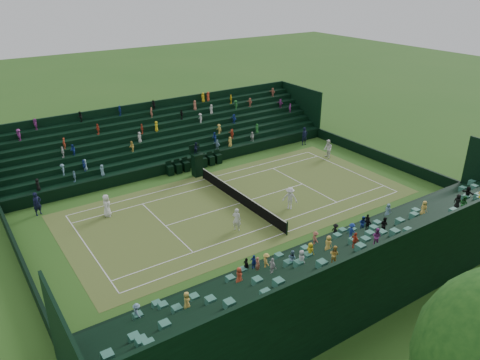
{
  "coord_description": "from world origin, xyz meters",
  "views": [
    {
      "loc": [
        27.02,
        -18.13,
        16.68
      ],
      "look_at": [
        0.0,
        0.0,
        2.0
      ],
      "focal_mm": 35.0,
      "sensor_mm": 36.0,
      "label": 1
    }
  ],
  "objects": [
    {
      "name": "umpire_chair",
      "position": [
        -6.59,
        -0.13,
        1.33
      ],
      "size": [
        0.99,
        0.99,
        3.11
      ],
      "color": "black",
      "rests_on": "ground"
    },
    {
      "name": "court_surface",
      "position": [
        0.0,
        0.0,
        0.01
      ],
      "size": [
        12.97,
        26.77,
        0.01
      ],
      "primitive_type": "cube",
      "color": "#386521",
      "rests_on": "ground"
    },
    {
      "name": "perimeter_wall_south",
      "position": [
        0.0,
        -15.88,
        0.5
      ],
      "size": [
        17.17,
        0.2,
        1.0
      ],
      "primitive_type": "cube",
      "color": "black",
      "rests_on": "ground"
    },
    {
      "name": "perimeter_wall_north",
      "position": [
        0.0,
        15.88,
        0.5
      ],
      "size": [
        17.17,
        0.2,
        1.0
      ],
      "primitive_type": "cube",
      "color": "black",
      "rests_on": "ground"
    },
    {
      "name": "player_far_east",
      "position": [
        2.84,
        2.65,
        0.89
      ],
      "size": [
        1.3,
        1.25,
        1.77
      ],
      "primitive_type": "imported",
      "rotation": [
        0.0,
        0.0,
        0.71
      ],
      "color": "white",
      "rests_on": "ground"
    },
    {
      "name": "perimeter_wall_west",
      "position": [
        -8.48,
        0.0,
        0.5
      ],
      "size": [
        0.2,
        31.77,
        1.0
      ],
      "primitive_type": "cube",
      "color": "black",
      "rests_on": "ground"
    },
    {
      "name": "courtside_chairs",
      "position": [
        -8.06,
        0.44,
        0.48
      ],
      "size": [
        0.58,
        5.55,
        1.26
      ],
      "color": "black",
      "rests_on": "ground"
    },
    {
      "name": "ground",
      "position": [
        0.0,
        0.0,
        0.0
      ],
      "size": [
        160.0,
        160.0,
        0.0
      ],
      "primitive_type": "plane",
      "color": "#2C5C1D",
      "rests_on": "ground"
    },
    {
      "name": "player_far_west",
      "position": [
        -3.3,
        12.41,
        0.92
      ],
      "size": [
        1.06,
        0.93,
        1.84
      ],
      "primitive_type": "imported",
      "rotation": [
        0.0,
        0.0,
        -0.3
      ],
      "color": "white",
      "rests_on": "ground"
    },
    {
      "name": "tennis_net",
      "position": [
        0.0,
        0.0,
        0.53
      ],
      "size": [
        11.67,
        0.1,
        1.06
      ],
      "color": "black",
      "rests_on": "ground"
    },
    {
      "name": "player_near_west",
      "position": [
        -3.75,
        -9.28,
        0.87
      ],
      "size": [
        1.01,
        0.86,
        1.74
      ],
      "primitive_type": "imported",
      "rotation": [
        0.0,
        0.0,
        2.71
      ],
      "color": "white",
      "rests_on": "ground"
    },
    {
      "name": "north_grandstand",
      "position": [
        12.66,
        0.0,
        1.55
      ],
      "size": [
        6.6,
        32.0,
        4.9
      ],
      "color": "black",
      "rests_on": "ground"
    },
    {
      "name": "line_judge_north",
      "position": [
        -7.41,
        13.02,
        0.94
      ],
      "size": [
        0.48,
        0.7,
        1.88
      ],
      "primitive_type": "imported",
      "rotation": [
        0.0,
        0.0,
        1.52
      ],
      "color": "black",
      "rests_on": "ground"
    },
    {
      "name": "player_near_east",
      "position": [
        3.3,
        -2.49,
        0.86
      ],
      "size": [
        0.75,
        0.71,
        1.72
      ],
      "primitive_type": "imported",
      "rotation": [
        0.0,
        0.0,
        3.8
      ],
      "color": "silver",
      "rests_on": "ground"
    },
    {
      "name": "perimeter_wall_east",
      "position": [
        8.48,
        0.0,
        0.5
      ],
      "size": [
        0.2,
        31.77,
        1.0
      ],
      "primitive_type": "cube",
      "color": "black",
      "rests_on": "ground"
    },
    {
      "name": "line_judge_south",
      "position": [
        -6.82,
        -13.47,
        0.9
      ],
      "size": [
        0.63,
        0.77,
        1.81
      ],
      "primitive_type": "imported",
      "rotation": [
        0.0,
        0.0,
        1.91
      ],
      "color": "black",
      "rests_on": "ground"
    },
    {
      "name": "south_grandstand",
      "position": [
        -12.66,
        0.0,
        1.55
      ],
      "size": [
        6.6,
        32.0,
        4.9
      ],
      "color": "black",
      "rests_on": "ground"
    }
  ]
}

